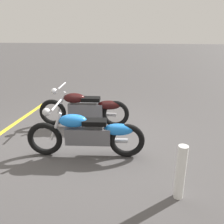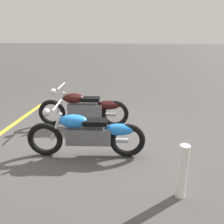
{
  "view_description": "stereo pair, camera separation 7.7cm",
  "coord_description": "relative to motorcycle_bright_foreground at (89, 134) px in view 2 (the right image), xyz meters",
  "views": [
    {
      "loc": [
        1.01,
        -4.68,
        2.36
      ],
      "look_at": [
        0.58,
        0.0,
        0.65
      ],
      "focal_mm": 38.07,
      "sensor_mm": 36.0,
      "label": 1
    },
    {
      "loc": [
        0.94,
        -4.69,
        2.36
      ],
      "look_at": [
        0.58,
        0.0,
        0.65
      ],
      "focal_mm": 38.07,
      "sensor_mm": 36.0,
      "label": 2
    }
  ],
  "objects": [
    {
      "name": "motorcycle_dark_foreground",
      "position": [
        -0.33,
        1.42,
        0.0
      ],
      "size": [
        2.23,
        0.62,
        1.04
      ],
      "rotation": [
        0.0,
        0.0,
        3.17
      ],
      "color": "black",
      "rests_on": "ground"
    },
    {
      "name": "motorcycle_bright_foreground",
      "position": [
        0.0,
        0.0,
        0.0
      ],
      "size": [
        2.23,
        0.62,
        1.04
      ],
      "rotation": [
        0.0,
        0.0,
        3.19
      ],
      "color": "black",
      "rests_on": "ground"
    },
    {
      "name": "bollard_post",
      "position": [
        1.51,
        -1.05,
        -0.04
      ],
      "size": [
        0.14,
        0.14,
        0.84
      ],
      "primitive_type": "cylinder",
      "color": "white",
      "rests_on": "ground"
    },
    {
      "name": "parking_stripe_near",
      "position": [
        -2.18,
        1.51,
        -0.46
      ],
      "size": [
        0.38,
        3.2,
        0.01
      ],
      "primitive_type": "cube",
      "rotation": [
        0.0,
        0.0,
        1.49
      ],
      "color": "yellow",
      "rests_on": "ground"
    },
    {
      "name": "ground_plane",
      "position": [
        -0.2,
        0.71,
        -0.46
      ],
      "size": [
        60.0,
        60.0,
        0.0
      ],
      "primitive_type": "plane",
      "color": "#474444"
    }
  ]
}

